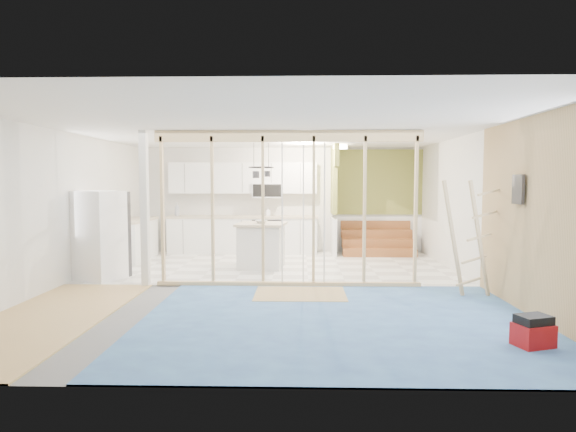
{
  "coord_description": "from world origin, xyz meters",
  "views": [
    {
      "loc": [
        0.5,
        -7.94,
        1.74
      ],
      "look_at": [
        0.28,
        0.6,
        1.14
      ],
      "focal_mm": 30.0,
      "sensor_mm": 36.0,
      "label": 1
    }
  ],
  "objects_px": {
    "toolbox": "(533,332)",
    "island": "(261,246)",
    "fridge": "(100,236)",
    "ladder": "(470,238)"
  },
  "relations": [
    {
      "from": "toolbox",
      "to": "island",
      "type": "bearing_deg",
      "value": 106.93
    },
    {
      "from": "fridge",
      "to": "ladder",
      "type": "height_order",
      "value": "ladder"
    },
    {
      "from": "island",
      "to": "ladder",
      "type": "relative_size",
      "value": 0.59
    },
    {
      "from": "island",
      "to": "toolbox",
      "type": "xyz_separation_m",
      "value": [
        3.24,
        -4.63,
        -0.29
      ]
    },
    {
      "from": "fridge",
      "to": "toolbox",
      "type": "relative_size",
      "value": 3.65
    },
    {
      "from": "toolbox",
      "to": "ladder",
      "type": "xyz_separation_m",
      "value": [
        0.09,
        2.22,
        0.74
      ]
    },
    {
      "from": "fridge",
      "to": "ladder",
      "type": "relative_size",
      "value": 0.9
    },
    {
      "from": "island",
      "to": "fridge",
      "type": "bearing_deg",
      "value": -149.59
    },
    {
      "from": "toolbox",
      "to": "ladder",
      "type": "bearing_deg",
      "value": 69.56
    },
    {
      "from": "fridge",
      "to": "ladder",
      "type": "xyz_separation_m",
      "value": [
        6.1,
        -1.15,
        0.11
      ]
    }
  ]
}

